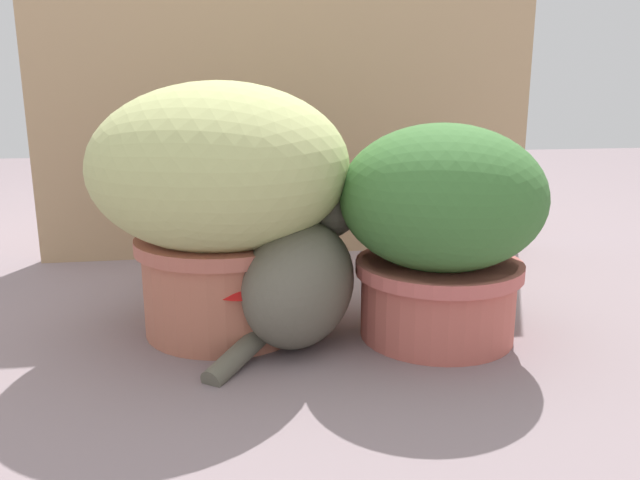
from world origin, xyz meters
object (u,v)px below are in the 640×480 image
(grass_planter, at_px, (221,192))
(mushroom_ornament_pink, at_px, (216,290))
(cat, at_px, (304,275))
(mushroom_ornament_red, at_px, (243,290))
(leafy_planter, at_px, (441,225))

(grass_planter, relative_size, mushroom_ornament_pink, 3.09)
(cat, bearing_deg, mushroom_ornament_red, -167.58)
(grass_planter, bearing_deg, cat, -30.44)
(grass_planter, relative_size, mushroom_ornament_red, 3.04)
(mushroom_ornament_red, bearing_deg, mushroom_ornament_pink, 159.51)
(grass_planter, xyz_separation_m, cat, (0.14, -0.08, -0.14))
(grass_planter, xyz_separation_m, leafy_planter, (0.38, -0.09, -0.05))
(leafy_planter, relative_size, cat, 1.20)
(cat, bearing_deg, grass_planter, 149.56)
(cat, xyz_separation_m, mushroom_ornament_pink, (-0.15, -0.01, -0.02))
(grass_planter, bearing_deg, mushroom_ornament_red, -74.12)
(leafy_planter, bearing_deg, mushroom_ornament_red, -178.12)
(grass_planter, height_order, leafy_planter, grass_planter)
(mushroom_ornament_pink, bearing_deg, mushroom_ornament_red, -20.49)
(leafy_planter, bearing_deg, mushroom_ornament_pink, 179.21)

